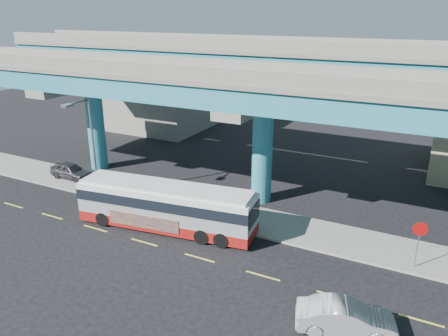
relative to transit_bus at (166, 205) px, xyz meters
The scene contains 10 objects.
ground 4.58m from the transit_bus, 27.15° to the right, with size 120.00×120.00×0.00m, color black.
sidewalk 5.44m from the transit_bus, 43.16° to the left, with size 70.00×4.00×0.15m, color gray.
lane_markings 4.72m from the transit_bus, 30.62° to the right, with size 58.00×0.12×0.01m.
viaduct 11.01m from the transit_bus, 62.11° to the left, with size 52.00×12.40×11.70m.
building_concrete 27.52m from the transit_bus, 126.31° to the left, with size 12.00×10.00×9.00m, color gray.
transit_bus is the anchor object (origin of this frame).
sedan 13.57m from the transit_bus, 19.85° to the right, with size 4.69×2.80×1.46m, color #A3A3A8.
parked_car 12.75m from the transit_bus, 163.59° to the left, with size 3.91×1.66×1.32m, color #2E2E33.
street_lamp 8.68m from the transit_bus, 169.17° to the left, with size 0.50×2.49×7.62m.
stop_sign 15.24m from the transit_bus, ahead, with size 0.80×0.30×2.79m.
Camera 1 is at (11.41, -19.41, 13.72)m, focal length 35.00 mm.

